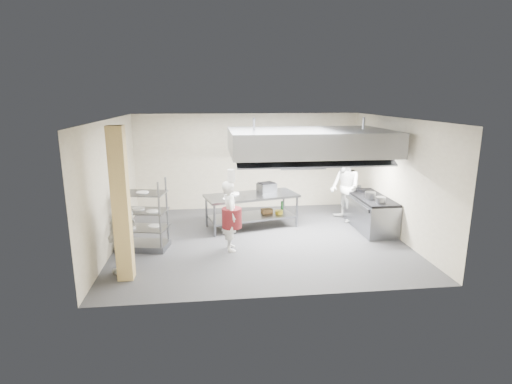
{
  "coord_description": "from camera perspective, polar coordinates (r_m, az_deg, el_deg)",
  "views": [
    {
      "loc": [
        -1.2,
        -9.45,
        3.51
      ],
      "look_at": [
        -0.07,
        0.2,
        1.18
      ],
      "focal_mm": 28.0,
      "sensor_mm": 36.0,
      "label": 1
    }
  ],
  "objects": [
    {
      "name": "wall_left",
      "position": [
        9.93,
        -19.91,
        1.0
      ],
      "size": [
        0.0,
        6.0,
        6.0
      ],
      "primitive_type": "plane",
      "rotation": [
        1.57,
        0.0,
        1.57
      ],
      "color": "#B5A990",
      "rests_on": "ground"
    },
    {
      "name": "wicker_basket",
      "position": [
        11.18,
        1.56,
        -2.73
      ],
      "size": [
        0.33,
        0.26,
        0.13
      ],
      "primitive_type": "cube",
      "rotation": [
        0.0,
        0.0,
        0.21
      ],
      "color": "olive",
      "rests_on": "island_undershelf"
    },
    {
      "name": "island_worktop",
      "position": [
        10.83,
        -0.64,
        -0.56
      ],
      "size": [
        2.66,
        1.6,
        0.06
      ],
      "primitive_type": "cube",
      "rotation": [
        0.0,
        0.0,
        0.24
      ],
      "color": "gray",
      "rests_on": "island"
    },
    {
      "name": "hood_strip_a",
      "position": [
        10.08,
        2.55,
        5.33
      ],
      "size": [
        1.6,
        0.12,
        0.04
      ],
      "primitive_type": "cube",
      "color": "white",
      "rests_on": "exhaust_hood"
    },
    {
      "name": "ceiling",
      "position": [
        9.54,
        0.58,
        10.44
      ],
      "size": [
        7.0,
        7.0,
        0.0
      ],
      "primitive_type": "plane",
      "rotation": [
        3.14,
        0.0,
        0.0
      ],
      "color": "silver",
      "rests_on": "wall_back"
    },
    {
      "name": "cooking_range",
      "position": [
        11.26,
        15.98,
        -2.96
      ],
      "size": [
        0.8,
        2.0,
        0.84
      ],
      "primitive_type": "cube",
      "color": "slate",
      "rests_on": "floor"
    },
    {
      "name": "range_top",
      "position": [
        11.15,
        16.13,
        -0.74
      ],
      "size": [
        0.78,
        1.96,
        0.06
      ],
      "primitive_type": "cube",
      "color": "black",
      "rests_on": "cooking_range"
    },
    {
      "name": "chef_line",
      "position": [
        11.63,
        12.58,
        0.62
      ],
      "size": [
        0.9,
        1.07,
        1.96
      ],
      "primitive_type": "imported",
      "rotation": [
        0.0,
        0.0,
        -1.39
      ],
      "color": "white",
      "rests_on": "floor"
    },
    {
      "name": "hood_strip_b",
      "position": [
        10.52,
        12.32,
        5.38
      ],
      "size": [
        1.6,
        0.12,
        0.04
      ],
      "primitive_type": "cube",
      "color": "white",
      "rests_on": "exhaust_hood"
    },
    {
      "name": "plate_stack",
      "position": [
        9.73,
        -15.85,
        -4.81
      ],
      "size": [
        0.28,
        0.28,
        0.05
      ],
      "primitive_type": "cylinder",
      "color": "white",
      "rests_on": "pass_rack"
    },
    {
      "name": "island",
      "position": [
        10.94,
        -0.63,
        -2.71
      ],
      "size": [
        2.66,
        1.6,
        0.91
      ],
      "primitive_type": null,
      "rotation": [
        0.0,
        0.0,
        0.24
      ],
      "color": "gray",
      "rests_on": "floor"
    },
    {
      "name": "griddle",
      "position": [
        11.2,
        1.53,
        0.67
      ],
      "size": [
        0.58,
        0.53,
        0.23
      ],
      "primitive_type": "cube",
      "rotation": [
        0.0,
        0.0,
        0.42
      ],
      "color": "slate",
      "rests_on": "island_worktop"
    },
    {
      "name": "wall_back",
      "position": [
        12.67,
        -1.15,
        4.37
      ],
      "size": [
        7.0,
        0.0,
        7.0
      ],
      "primitive_type": "plane",
      "rotation": [
        1.57,
        0.0,
        0.0
      ],
      "color": "#B5A990",
      "rests_on": "ground"
    },
    {
      "name": "pass_rack",
      "position": [
        9.64,
        -15.97,
        -3.12
      ],
      "size": [
        1.23,
        0.86,
        1.68
      ],
      "primitive_type": null,
      "rotation": [
        0.0,
        0.0,
        -0.2
      ],
      "color": "slate",
      "rests_on": "floor"
    },
    {
      "name": "chef_head",
      "position": [
        9.25,
        -3.69,
        -3.42
      ],
      "size": [
        0.44,
        0.63,
        1.64
      ],
      "primitive_type": "imported",
      "rotation": [
        0.0,
        0.0,
        1.66
      ],
      "color": "silver",
      "rests_on": "floor"
    },
    {
      "name": "island_undershelf",
      "position": [
        10.98,
        -0.63,
        -3.49
      ],
      "size": [
        2.44,
        1.45,
        0.04
      ],
      "primitive_type": "cube",
      "rotation": [
        0.0,
        0.0,
        0.24
      ],
      "color": "slate",
      "rests_on": "island"
    },
    {
      "name": "floor",
      "position": [
        10.15,
        0.54,
        -6.73
      ],
      "size": [
        7.0,
        7.0,
        0.0
      ],
      "primitive_type": "plane",
      "color": "#333335",
      "rests_on": "ground"
    },
    {
      "name": "column",
      "position": [
        7.99,
        -18.72,
        -1.79
      ],
      "size": [
        0.3,
        0.3,
        3.0
      ],
      "primitive_type": "cube",
      "color": "#E0BD73",
      "rests_on": "floor"
    },
    {
      "name": "exhaust_hood",
      "position": [
        10.22,
        7.59,
        7.15
      ],
      "size": [
        4.0,
        2.5,
        0.6
      ],
      "primitive_type": "cube",
      "color": "gray",
      "rests_on": "ceiling"
    },
    {
      "name": "chef_plating",
      "position": [
        8.52,
        -18.58,
        -5.32
      ],
      "size": [
        0.67,
        1.09,
        1.73
      ],
      "primitive_type": "imported",
      "rotation": [
        0.0,
        0.0,
        -1.84
      ],
      "color": "silver",
      "rests_on": "floor"
    },
    {
      "name": "wall_right",
      "position": [
        10.74,
        19.43,
        1.94
      ],
      "size": [
        0.0,
        6.0,
        6.0
      ],
      "primitive_type": "plane",
      "rotation": [
        1.57,
        0.0,
        -1.57
      ],
      "color": "#B5A990",
      "rests_on": "ground"
    },
    {
      "name": "stockpot",
      "position": [
        10.81,
        16.0,
        -0.49
      ],
      "size": [
        0.27,
        0.27,
        0.19
      ],
      "primitive_type": "cylinder",
      "color": "gray",
      "rests_on": "range_top"
    },
    {
      "name": "wall_shelf",
      "position": [
        12.81,
        6.98,
        4.37
      ],
      "size": [
        1.5,
        0.28,
        0.04
      ],
      "primitive_type": "cube",
      "color": "gray",
      "rests_on": "wall_back"
    }
  ]
}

